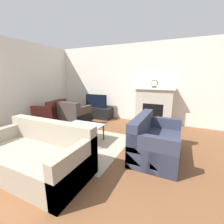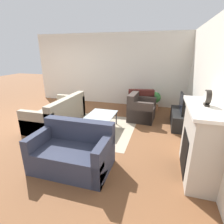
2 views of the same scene
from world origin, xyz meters
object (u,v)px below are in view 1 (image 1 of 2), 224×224
Objects in this scene: couch_loveseat at (154,142)px; potted_plant at (57,109)px; armchair_accent at (74,117)px; couch_sectional at (37,156)px; armchair_by_window at (51,115)px; mantel_clock at (154,84)px; tv at (96,101)px; coffee_table at (82,127)px.

potted_plant is at bearing 72.07° from couch_loveseat.
potted_plant is (-1.10, 0.38, 0.09)m from armchair_accent.
couch_loveseat is (1.70, 1.39, 0.01)m from couch_sectional.
armchair_by_window is (-3.62, 0.73, 0.01)m from couch_loveseat.
armchair_accent is at bearing -151.24° from mantel_clock.
armchair_accent is 1.16m from potted_plant.
tv is 0.65× the size of couch_loveseat.
coffee_table is 2.47m from potted_plant.
armchair_by_window reaches higher than coffee_table.
armchair_accent is (-0.15, -1.15, -0.37)m from tv.
tv reaches higher than armchair_by_window.
armchair_by_window is 2.06m from coffee_table.
mantel_clock reaches higher than armchair_accent.
couch_loveseat is at bearing 67.84° from armchair_by_window.
tv is 3.53m from couch_sectional.
tv reaches higher than couch_sectional.
tv is 0.48× the size of couch_sectional.
mantel_clock is (-0.43, 2.12, 1.07)m from couch_loveseat.
couch_sectional is at bearing -88.76° from coffee_table.
tv is 1.35× the size of potted_plant.
mantel_clock reaches higher than armchair_by_window.
couch_loveseat is 5.60× the size of mantel_clock.
potted_plant is (-3.82, 1.24, 0.10)m from couch_loveseat.
armchair_accent is at bearing -97.53° from tv.
potted_plant is (-2.13, 2.63, 0.11)m from couch_sectional.
mantel_clock is at bearing 70.13° from couch_sectional.
couch_loveseat and armchair_accent have the same top height.
couch_loveseat reaches higher than coffee_table.
couch_sectional is 2.03× the size of coffee_table.
coffee_table is (-0.03, 1.32, 0.09)m from couch_sectional.
couch_loveseat is 2.41m from mantel_clock.
mantel_clock is (3.39, 0.88, 0.97)m from potted_plant.
armchair_by_window is 0.55m from potted_plant.
potted_plant reaches higher than coffee_table.
couch_loveseat is 4.02m from potted_plant.
armchair_accent is at bearing 137.08° from coffee_table.
armchair_accent is 3.50× the size of mantel_clock.
couch_sectional is at bearing -51.01° from potted_plant.
tv is 1.50m from potted_plant.
tv reaches higher than armchair_accent.
tv is at bearing 104.46° from couch_sectional.
couch_sectional is 3.38m from potted_plant.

